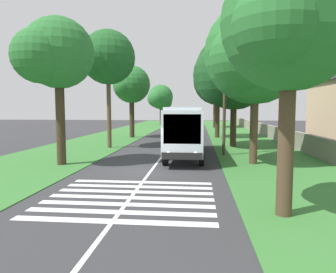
{
  "coord_description": "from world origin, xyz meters",
  "views": [
    {
      "loc": [
        -17.49,
        -2.73,
        3.64
      ],
      "look_at": [
        5.08,
        -0.54,
        1.6
      ],
      "focal_mm": 33.25,
      "sensor_mm": 36.0,
      "label": 1
    }
  ],
  "objects_px": {
    "trailing_car_2": "(173,125)",
    "roadside_tree_left_0": "(131,86)",
    "roadside_tree_right_1": "(217,82)",
    "roadside_tree_left_4": "(55,56)",
    "coach_bus": "(186,128)",
    "trailing_car_1": "(192,128)",
    "utility_pole": "(224,105)",
    "roadside_tree_right_0": "(287,27)",
    "roadside_tree_right_4": "(231,73)",
    "roadside_tree_right_2": "(253,55)",
    "roadside_tree_left_1": "(107,59)",
    "roadside_tree_right_3": "(214,82)",
    "roadside_tree_left_2": "(160,98)",
    "roadside_tree_left_3": "(163,102)",
    "trailing_car_0": "(190,131)"
  },
  "relations": [
    {
      "from": "coach_bus",
      "to": "roadside_tree_right_2",
      "type": "distance_m",
      "value": 7.21
    },
    {
      "from": "roadside_tree_left_3",
      "to": "roadside_tree_left_2",
      "type": "bearing_deg",
      "value": -177.24
    },
    {
      "from": "trailing_car_0",
      "to": "roadside_tree_right_0",
      "type": "distance_m",
      "value": 32.16
    },
    {
      "from": "roadside_tree_left_0",
      "to": "roadside_tree_right_3",
      "type": "distance_m",
      "value": 24.22
    },
    {
      "from": "trailing_car_1",
      "to": "roadside_tree_right_0",
      "type": "height_order",
      "value": "roadside_tree_right_0"
    },
    {
      "from": "roadside_tree_left_1",
      "to": "roadside_tree_right_4",
      "type": "xyz_separation_m",
      "value": [
        1.72,
        -11.31,
        -1.17
      ]
    },
    {
      "from": "trailing_car_1",
      "to": "utility_pole",
      "type": "relative_size",
      "value": 0.58
    },
    {
      "from": "roadside_tree_right_0",
      "to": "roadside_tree_left_4",
      "type": "bearing_deg",
      "value": 54.48
    },
    {
      "from": "roadside_tree_left_0",
      "to": "roadside_tree_right_4",
      "type": "distance_m",
      "value": 14.42
    },
    {
      "from": "trailing_car_2",
      "to": "roadside_tree_right_4",
      "type": "relative_size",
      "value": 0.4
    },
    {
      "from": "roadside_tree_right_1",
      "to": "roadside_tree_left_4",
      "type": "bearing_deg",
      "value": 151.1
    },
    {
      "from": "roadside_tree_left_4",
      "to": "roadside_tree_right_4",
      "type": "height_order",
      "value": "roadside_tree_right_4"
    },
    {
      "from": "roadside_tree_left_0",
      "to": "trailing_car_2",
      "type": "bearing_deg",
      "value": -12.76
    },
    {
      "from": "roadside_tree_left_3",
      "to": "roadside_tree_right_4",
      "type": "distance_m",
      "value": 52.59
    },
    {
      "from": "roadside_tree_right_0",
      "to": "utility_pole",
      "type": "relative_size",
      "value": 1.16
    },
    {
      "from": "trailing_car_0",
      "to": "roadside_tree_right_4",
      "type": "bearing_deg",
      "value": -161.43
    },
    {
      "from": "roadside_tree_right_3",
      "to": "roadside_tree_right_4",
      "type": "relative_size",
      "value": 1.11
    },
    {
      "from": "coach_bus",
      "to": "roadside_tree_left_0",
      "type": "bearing_deg",
      "value": 26.43
    },
    {
      "from": "roadside_tree_right_2",
      "to": "roadside_tree_left_0",
      "type": "bearing_deg",
      "value": 33.31
    },
    {
      "from": "roadside_tree_right_3",
      "to": "roadside_tree_left_2",
      "type": "bearing_deg",
      "value": 51.2
    },
    {
      "from": "trailing_car_2",
      "to": "trailing_car_1",
      "type": "bearing_deg",
      "value": -157.01
    },
    {
      "from": "trailing_car_2",
      "to": "roadside_tree_left_1",
      "type": "distance_m",
      "value": 29.03
    },
    {
      "from": "coach_bus",
      "to": "trailing_car_1",
      "type": "xyz_separation_m",
      "value": [
        23.92,
        0.01,
        -1.48
      ]
    },
    {
      "from": "roadside_tree_left_1",
      "to": "roadside_tree_right_0",
      "type": "relative_size",
      "value": 1.24
    },
    {
      "from": "roadside_tree_left_1",
      "to": "roadside_tree_left_2",
      "type": "distance_m",
      "value": 41.11
    },
    {
      "from": "trailing_car_1",
      "to": "trailing_car_2",
      "type": "distance_m",
      "value": 8.98
    },
    {
      "from": "roadside_tree_left_2",
      "to": "roadside_tree_right_4",
      "type": "bearing_deg",
      "value": -163.62
    },
    {
      "from": "coach_bus",
      "to": "roadside_tree_left_0",
      "type": "relative_size",
      "value": 1.25
    },
    {
      "from": "trailing_car_2",
      "to": "roadside_tree_right_0",
      "type": "xyz_separation_m",
      "value": [
        -45.16,
        -7.26,
        5.62
      ]
    },
    {
      "from": "roadside_tree_right_4",
      "to": "trailing_car_1",
      "type": "bearing_deg",
      "value": 12.59
    },
    {
      "from": "trailing_car_2",
      "to": "roadside_tree_left_0",
      "type": "xyz_separation_m",
      "value": [
        -17.25,
        3.91,
        5.82
      ]
    },
    {
      "from": "utility_pole",
      "to": "trailing_car_1",
      "type": "bearing_deg",
      "value": 7.17
    },
    {
      "from": "trailing_car_2",
      "to": "roadside_tree_right_1",
      "type": "relative_size",
      "value": 0.43
    },
    {
      "from": "trailing_car_2",
      "to": "roadside_tree_right_1",
      "type": "xyz_separation_m",
      "value": [
        -16.54,
        -6.68,
        6.27
      ]
    },
    {
      "from": "roadside_tree_left_1",
      "to": "roadside_tree_right_0",
      "type": "height_order",
      "value": "roadside_tree_left_1"
    },
    {
      "from": "coach_bus",
      "to": "utility_pole",
      "type": "height_order",
      "value": "utility_pole"
    },
    {
      "from": "roadside_tree_left_3",
      "to": "roadside_tree_right_3",
      "type": "xyz_separation_m",
      "value": [
        -20.95,
        -11.93,
        3.29
      ]
    },
    {
      "from": "roadside_tree_left_2",
      "to": "roadside_tree_right_0",
      "type": "height_order",
      "value": "roadside_tree_left_2"
    },
    {
      "from": "roadside_tree_left_2",
      "to": "roadside_tree_right_4",
      "type": "xyz_separation_m",
      "value": [
        -39.34,
        -11.56,
        0.86
      ]
    },
    {
      "from": "coach_bus",
      "to": "trailing_car_1",
      "type": "bearing_deg",
      "value": 0.02
    },
    {
      "from": "roadside_tree_right_3",
      "to": "coach_bus",
      "type": "bearing_deg",
      "value": 174.07
    },
    {
      "from": "roadside_tree_left_2",
      "to": "roadside_tree_right_2",
      "type": "bearing_deg",
      "value": -166.13
    },
    {
      "from": "trailing_car_0",
      "to": "roadside_tree_left_0",
      "type": "height_order",
      "value": "roadside_tree_left_0"
    },
    {
      "from": "roadside_tree_right_1",
      "to": "roadside_tree_left_1",
      "type": "bearing_deg",
      "value": 136.98
    },
    {
      "from": "roadside_tree_right_3",
      "to": "utility_pole",
      "type": "height_order",
      "value": "roadside_tree_right_3"
    },
    {
      "from": "trailing_car_0",
      "to": "roadside_tree_right_2",
      "type": "distance_m",
      "value": 22.85
    },
    {
      "from": "trailing_car_1",
      "to": "utility_pole",
      "type": "height_order",
      "value": "utility_pole"
    },
    {
      "from": "coach_bus",
      "to": "roadside_tree_left_2",
      "type": "distance_m",
      "value": 46.25
    },
    {
      "from": "roadside_tree_left_3",
      "to": "roadside_tree_left_4",
      "type": "relative_size",
      "value": 0.82
    },
    {
      "from": "trailing_car_2",
      "to": "roadside_tree_right_2",
      "type": "height_order",
      "value": "roadside_tree_right_2"
    }
  ]
}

